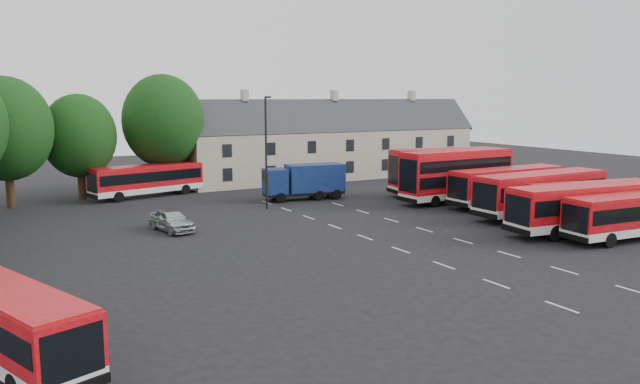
{
  "coord_description": "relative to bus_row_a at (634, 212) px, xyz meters",
  "views": [
    {
      "loc": [
        -22.42,
        -32.09,
        9.27
      ],
      "look_at": [
        0.15,
        8.46,
        2.2
      ],
      "focal_mm": 35.0,
      "sensor_mm": 36.0,
      "label": 1
    }
  ],
  "objects": [
    {
      "name": "bus_row_e",
      "position": [
        2.3,
        13.39,
        0.16
      ],
      "size": [
        11.57,
        2.94,
        3.26
      ],
      "rotation": [
        0.0,
        0.0,
        0.02
      ],
      "color": "silver",
      "rests_on": "ground"
    },
    {
      "name": "bus_row_d",
      "position": [
        0.98,
        8.61,
        0.27
      ],
      "size": [
        12.24,
        3.12,
        3.44
      ],
      "rotation": [
        0.0,
        0.0,
        0.02
      ],
      "color": "silver",
      "rests_on": "ground"
    },
    {
      "name": "lane_markings",
      "position": [
        -12.66,
        9.01,
        -1.79
      ],
      "size": [
        5.15,
        33.8,
        0.01
      ],
      "color": "beige",
      "rests_on": "ground"
    },
    {
      "name": "box_truck",
      "position": [
        -11.37,
        24.78,
        0.01
      ],
      "size": [
        7.58,
        3.25,
        3.21
      ],
      "rotation": [
        0.0,
        0.0,
        -0.13
      ],
      "color": "black",
      "rests_on": "ground"
    },
    {
      "name": "lamppost",
      "position": [
        -16.42,
        22.08,
        3.2
      ],
      "size": [
        0.65,
        0.41,
        9.36
      ],
      "rotation": [
        0.0,
        0.0,
        0.34
      ],
      "color": "black",
      "rests_on": "ground"
    },
    {
      "name": "ground",
      "position": [
        -15.16,
        7.01,
        -1.8
      ],
      "size": [
        140.0,
        140.0,
        0.0
      ],
      "primitive_type": "plane",
      "color": "black",
      "rests_on": "ground"
    },
    {
      "name": "bus_dd_north",
      "position": [
        1.58,
        20.81,
        0.72
      ],
      "size": [
        11.05,
        4.07,
        4.43
      ],
      "rotation": [
        0.0,
        0.0,
        -0.15
      ],
      "color": "silver",
      "rests_on": "ground"
    },
    {
      "name": "terrace_houses",
      "position": [
        -1.16,
        37.01,
        2.06
      ],
      "size": [
        35.7,
        7.13,
        10.06
      ],
      "color": "beige",
      "rests_on": "ground"
    },
    {
      "name": "bus_row_a",
      "position": [
        0.0,
        0.0,
        0.0
      ],
      "size": [
        10.74,
        3.25,
        2.99
      ],
      "rotation": [
        0.0,
        0.0,
        -0.08
      ],
      "color": "silver",
      "rests_on": "ground"
    },
    {
      "name": "bus_row_b",
      "position": [
        -1.14,
        2.82,
        0.22
      ],
      "size": [
        12.08,
        3.95,
        3.35
      ],
      "rotation": [
        0.0,
        0.0,
        -0.11
      ],
      "color": "silver",
      "rests_on": "ground"
    },
    {
      "name": "bus_north",
      "position": [
        -23.58,
        33.41,
        0.0
      ],
      "size": [
        10.86,
        4.83,
        2.99
      ],
      "rotation": [
        0.0,
        0.0,
        0.24
      ],
      "color": "silver",
      "rests_on": "ground"
    },
    {
      "name": "silver_car",
      "position": [
        -25.87,
        17.28,
        -1.03
      ],
      "size": [
        2.58,
        4.74,
        1.53
      ],
      "primitive_type": "imported",
      "rotation": [
        0.0,
        0.0,
        0.18
      ],
      "color": "#B4B8BD",
      "rests_on": "ground"
    },
    {
      "name": "bus_row_c",
      "position": [
        2.56,
        5.06,
        0.0
      ],
      "size": [
        10.85,
        4.13,
        3.0
      ],
      "rotation": [
        0.0,
        0.0,
        -0.17
      ],
      "color": "silver",
      "rests_on": "ground"
    },
    {
      "name": "bus_dd_south",
      "position": [
        -0.13,
        17.11,
        0.83
      ],
      "size": [
        11.38,
        3.14,
        4.62
      ],
      "rotation": [
        0.0,
        0.0,
        0.05
      ],
      "color": "silver",
      "rests_on": "ground"
    },
    {
      "name": "bus_west",
      "position": [
        -37.13,
        -1.41,
        -0.11
      ],
      "size": [
        5.53,
        10.11,
        2.81
      ],
      "rotation": [
        0.0,
        0.0,
        1.92
      ],
      "color": "silver",
      "rests_on": "ground"
    }
  ]
}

